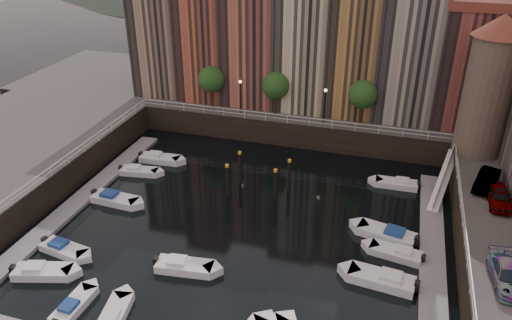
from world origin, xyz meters
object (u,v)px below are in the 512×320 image
(boat_left_1, at_px, (64,249))
(car_c, at_px, (507,276))
(car_a, at_px, (499,198))
(boat_left_2, at_px, (114,199))
(gangway, at_px, (444,178))
(boat_left_0, at_px, (42,272))
(corner_tower, at_px, (490,84))
(mooring_pilings, at_px, (258,178))
(car_b, at_px, (487,181))

(boat_left_1, bearing_deg, car_c, 13.42)
(car_a, bearing_deg, boat_left_2, -172.96)
(boat_left_1, bearing_deg, gangway, 40.74)
(boat_left_0, height_order, boat_left_1, boat_left_0)
(corner_tower, bearing_deg, mooring_pilings, -155.54)
(boat_left_0, relative_size, car_b, 1.09)
(car_b, bearing_deg, car_c, -72.39)
(boat_left_2, height_order, car_b, car_b)
(gangway, distance_m, car_c, 16.39)
(boat_left_1, distance_m, boat_left_2, 7.95)
(boat_left_2, xyz_separation_m, car_c, (33.25, -5.43, 3.30))
(boat_left_0, distance_m, car_c, 33.71)
(corner_tower, xyz_separation_m, boat_left_0, (-32.76, -25.91, -9.83))
(mooring_pilings, height_order, car_b, car_b)
(boat_left_2, bearing_deg, car_b, 16.39)
(mooring_pilings, xyz_separation_m, car_a, (21.33, -0.89, 2.08))
(gangway, bearing_deg, car_c, -78.54)
(car_b, bearing_deg, gangway, 155.17)
(mooring_pilings, xyz_separation_m, boat_left_0, (-12.46, -16.68, -1.28))
(corner_tower, distance_m, car_b, 9.84)
(car_a, bearing_deg, mooring_pilings, 176.41)
(car_c, bearing_deg, mooring_pilings, 145.35)
(corner_tower, height_order, gangway, corner_tower)
(gangway, relative_size, mooring_pilings, 1.43)
(boat_left_2, relative_size, car_b, 1.11)
(gangway, distance_m, boat_left_0, 36.78)
(corner_tower, height_order, boat_left_1, corner_tower)
(boat_left_0, distance_m, boat_left_2, 10.87)
(gangway, distance_m, mooring_pilings, 18.03)
(car_a, bearing_deg, car_b, 103.65)
(car_a, bearing_deg, corner_tower, 94.57)
(gangway, bearing_deg, boat_left_1, -148.34)
(boat_left_2, height_order, car_c, car_c)
(boat_left_1, xyz_separation_m, car_c, (33.22, 2.52, 3.33))
(mooring_pilings, distance_m, car_c, 23.59)
(mooring_pilings, xyz_separation_m, car_c, (20.64, -11.24, 2.03))
(boat_left_1, height_order, car_b, car_b)
(boat_left_0, distance_m, car_a, 37.45)
(boat_left_1, distance_m, car_b, 36.82)
(boat_left_0, xyz_separation_m, car_a, (33.79, 15.79, 3.36))
(car_c, bearing_deg, car_a, 80.13)
(car_c, bearing_deg, boat_left_1, 178.26)
(corner_tower, relative_size, boat_left_0, 2.85)
(boat_left_2, bearing_deg, gangway, 22.82)
(boat_left_0, relative_size, boat_left_2, 0.98)
(mooring_pilings, bearing_deg, boat_left_2, -155.26)
(corner_tower, bearing_deg, gangway, -122.80)
(car_a, distance_m, car_c, 10.38)
(corner_tower, distance_m, boat_left_2, 37.49)
(boat_left_0, relative_size, car_c, 1.04)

